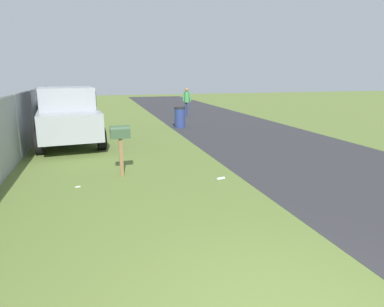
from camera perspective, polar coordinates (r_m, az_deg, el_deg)
road_asphalt at (r=10.90m, az=20.26°, el=-1.03°), size 60.00×5.85×0.01m
mailbox at (r=8.61m, az=-12.05°, el=2.91°), size 0.24×0.50×1.31m
pickup_truck at (r=13.45m, az=-20.33°, el=6.35°), size 5.77×2.70×2.09m
trash_bin at (r=16.36m, az=-2.06°, el=6.15°), size 0.54×0.54×1.00m
pedestrian at (r=20.64m, az=-0.88°, el=9.06°), size 0.36×0.47×1.73m
fence_section at (r=11.34m, az=-27.46°, el=4.26°), size 14.70×0.07×1.98m
litter_wrapper_midfield_b at (r=8.29m, az=-18.76°, el=-5.34°), size 0.12×0.14×0.01m
litter_bottle_far_scatter at (r=8.37m, az=4.87°, el=-4.25°), size 0.12×0.23×0.07m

